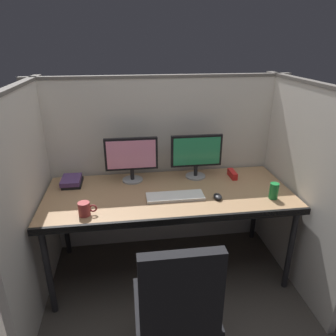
% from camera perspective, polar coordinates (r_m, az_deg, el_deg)
% --- Properties ---
extents(ground_plane, '(8.00, 8.00, 0.00)m').
position_cam_1_polar(ground_plane, '(2.62, 1.14, -22.01)').
color(ground_plane, '#423D38').
extents(cubicle_partition_rear, '(2.21, 0.06, 1.57)m').
position_cam_1_polar(cubicle_partition_rear, '(2.81, -1.11, 0.61)').
color(cubicle_partition_rear, beige).
rests_on(cubicle_partition_rear, ground).
extents(cubicle_partition_left, '(0.06, 1.41, 1.57)m').
position_cam_1_polar(cubicle_partition_left, '(2.40, -23.84, -5.51)').
color(cubicle_partition_left, beige).
rests_on(cubicle_partition_left, ground).
extents(cubicle_partition_right, '(0.06, 1.41, 1.57)m').
position_cam_1_polar(cubicle_partition_right, '(2.64, 22.44, -2.71)').
color(cubicle_partition_right, beige).
rests_on(cubicle_partition_right, ground).
extents(desk, '(1.90, 0.80, 0.74)m').
position_cam_1_polar(desk, '(2.44, 0.20, -5.54)').
color(desk, '#997551').
rests_on(desk, ground).
extents(office_chair, '(0.52, 0.52, 0.97)m').
position_cam_1_polar(office_chair, '(1.93, 1.46, -27.23)').
color(office_chair, black).
rests_on(office_chair, ground).
extents(monitor_left, '(0.43, 0.17, 0.37)m').
position_cam_1_polar(monitor_left, '(2.55, -6.72, 2.09)').
color(monitor_left, gray).
rests_on(monitor_left, desk).
extents(monitor_right, '(0.43, 0.17, 0.37)m').
position_cam_1_polar(monitor_right, '(2.61, 5.23, 2.69)').
color(monitor_right, gray).
rests_on(monitor_right, desk).
extents(keyboard_main, '(0.43, 0.15, 0.02)m').
position_cam_1_polar(keyboard_main, '(2.34, 1.32, -5.24)').
color(keyboard_main, silver).
rests_on(keyboard_main, desk).
extents(computer_mouse, '(0.06, 0.10, 0.04)m').
position_cam_1_polar(computer_mouse, '(2.35, 9.11, -5.19)').
color(computer_mouse, black).
rests_on(computer_mouse, desk).
extents(coffee_mug, '(0.13, 0.08, 0.09)m').
position_cam_1_polar(coffee_mug, '(2.17, -15.03, -7.25)').
color(coffee_mug, '#993333').
rests_on(coffee_mug, desk).
extents(book_stack, '(0.16, 0.21, 0.06)m').
position_cam_1_polar(book_stack, '(2.65, -17.23, -2.33)').
color(book_stack, black).
rests_on(book_stack, desk).
extents(red_stapler, '(0.04, 0.15, 0.06)m').
position_cam_1_polar(red_stapler, '(2.72, 11.72, -1.09)').
color(red_stapler, red).
rests_on(red_stapler, desk).
extents(soda_can, '(0.07, 0.07, 0.12)m').
position_cam_1_polar(soda_can, '(2.43, 18.84, -4.00)').
color(soda_can, '#197233').
rests_on(soda_can, desk).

